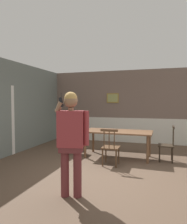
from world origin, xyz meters
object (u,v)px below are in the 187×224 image
Objects in this scene: dining_table at (118,134)px; chair_by_doorway at (110,147)px; chair_at_table_head at (75,138)px; person_figure at (71,136)px; chair_near_window at (167,145)px.

chair_by_doorway reaches higher than dining_table.
person_figure is (1.09, -2.75, 0.57)m from chair_at_table_head.
dining_table is 0.87m from chair_by_doorway.
chair_by_doorway reaches higher than chair_at_table_head.
chair_at_table_head is (-1.36, 0.04, -0.22)m from dining_table.
chair_near_window is 0.54× the size of person_figure.
dining_table is 1.11× the size of person_figure.
chair_at_table_head is 3.01m from person_figure.
chair_near_window is 1.60m from chair_by_doorway.
chair_by_doorway is (-0.02, -0.85, -0.21)m from dining_table.
person_figure is (-0.28, -2.71, 0.36)m from dining_table.
person_figure is at bearing -97.74° from chair_by_doorway.
dining_table is 1.38m from chair_near_window.
person_figure is at bearing 149.46° from chair_near_window.
chair_near_window reaches higher than chair_by_doorway.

